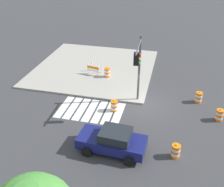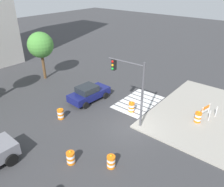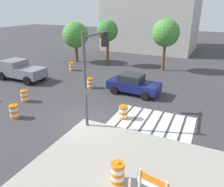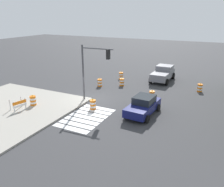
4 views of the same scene
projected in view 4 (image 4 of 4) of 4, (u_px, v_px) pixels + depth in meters
name	position (u px, v px, depth m)	size (l,w,h in m)	color
ground_plane	(92.00, 99.00, 23.80)	(120.00, 120.00, 0.00)	#38383A
sidewalk_corner	(3.00, 109.00, 21.20)	(12.00, 12.00, 0.15)	#9E998E
crosswalk_stripes	(86.00, 117.00, 19.66)	(5.10, 3.20, 0.02)	silver
sports_car	(143.00, 106.00, 20.06)	(4.41, 2.35, 1.63)	navy
pickup_truck	(163.00, 73.00, 30.29)	(5.19, 2.43, 1.92)	slate
traffic_barrel_near_corner	(93.00, 105.00, 21.25)	(0.56, 0.56, 1.02)	orange
traffic_barrel_crosswalk_end	(200.00, 88.00, 26.03)	(0.56, 0.56, 1.02)	orange
traffic_barrel_median_near	(152.00, 95.00, 23.66)	(0.56, 0.56, 1.02)	orange
traffic_barrel_median_far	(100.00, 83.00, 27.99)	(0.56, 0.56, 1.02)	orange
traffic_barrel_far_curb	(122.00, 82.00, 28.23)	(0.56, 0.56, 1.02)	orange
traffic_barrel_lane_center	(121.00, 76.00, 31.21)	(0.56, 0.56, 1.02)	orange
traffic_barrel_on_sidewalk	(33.00, 101.00, 21.80)	(0.56, 0.56, 1.02)	orange
construction_barricade	(19.00, 104.00, 20.67)	(1.38, 1.03, 1.00)	silver
traffic_light_pole	(93.00, 64.00, 21.84)	(0.50, 3.29, 5.50)	#4C4C51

